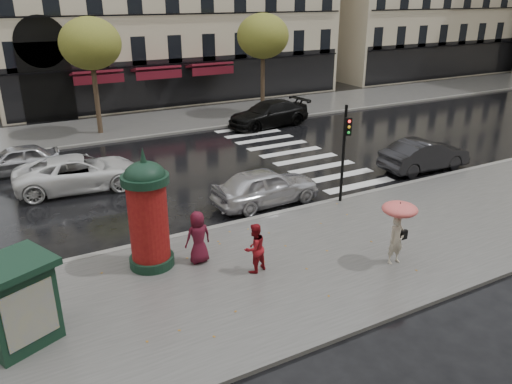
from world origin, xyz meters
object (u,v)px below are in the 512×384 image
morris_column (148,211)px  newsstand (16,302)px  woman_umbrella (398,223)px  car_black (269,114)px  traffic_light (345,145)px  woman_red (255,248)px  car_far_silver (16,160)px  car_white (80,173)px  man_burgundy (198,237)px  car_darkgrey (425,155)px  car_silver (266,186)px

morris_column → newsstand: (-3.78, -2.03, -0.68)m
woman_umbrella → morris_column: size_ratio=0.55×
woman_umbrella → car_black: 17.73m
morris_column → traffic_light: 8.20m
woman_red → car_far_silver: woman_red is taller
morris_column → car_white: 8.01m
woman_red → traffic_light: traffic_light is taller
woman_red → morris_column: 3.28m
man_burgundy → car_black: size_ratio=0.31×
woman_red → newsstand: bearing=-13.1°
woman_umbrella → traffic_light: (1.55, 4.63, 0.99)m
woman_umbrella → car_black: woman_umbrella is taller
car_black → woman_red: bearing=-37.0°
man_burgundy → car_black: man_burgundy is taller
car_darkgrey → newsstand: bearing=106.2°
newsstand → car_white: bearing=72.2°
traffic_light → car_white: traffic_light is taller
woman_umbrella → traffic_light: bearing=71.5°
car_white → woman_umbrella: bearing=-141.4°
woman_red → car_far_silver: 14.17m
woman_umbrella → morris_column: 7.38m
newsstand → car_darkgrey: 18.47m
morris_column → car_darkgrey: bearing=10.9°
morris_column → newsstand: bearing=-151.8°
car_darkgrey → car_black: bearing=13.0°
man_burgundy → woman_umbrella: bearing=147.9°
newsstand → car_darkgrey: (17.85, 4.73, -0.48)m
car_darkgrey → morris_column: bearing=102.2°
woman_red → traffic_light: bearing=-166.3°
woman_red → man_burgundy: man_burgundy is taller
car_darkgrey → car_black: (-2.22, 10.80, 0.05)m
car_silver → car_darkgrey: 8.57m
man_burgundy → car_black: 17.52m
woman_red → car_silver: size_ratio=0.35×
car_white → car_darkgrey: bearing=-103.1°
car_black → car_white: bearing=-71.5°
traffic_light → car_silver: 3.44m
car_white → car_far_silver: car_white is taller
traffic_light → car_black: (3.75, 12.27, -1.66)m
car_silver → car_white: size_ratio=0.83×
car_darkgrey → car_far_silver: car_darkgrey is taller
car_black → car_far_silver: 14.85m
traffic_light → newsstand: 12.37m
woman_umbrella → car_black: (5.31, 16.90, -0.67)m
car_black → traffic_light: bearing=-22.8°
morris_column → car_white: bearing=94.4°
traffic_light → car_black: traffic_light is taller
newsstand → car_far_silver: newsstand is taller
morris_column → newsstand: 4.35m
woman_umbrella → morris_column: morris_column is taller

